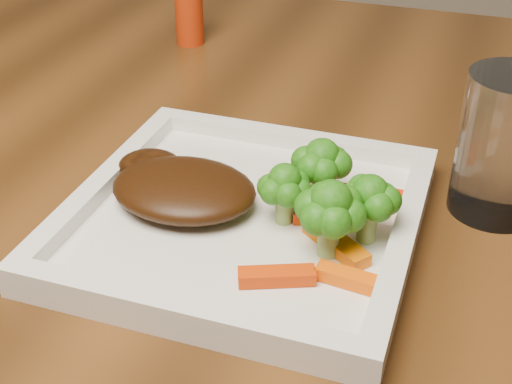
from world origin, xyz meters
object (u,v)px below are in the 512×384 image
(plate, at_px, (244,222))
(steak, at_px, (184,189))
(dining_table, at_px, (165,369))
(drinking_glass, at_px, (505,146))
(spice_shaker, at_px, (189,8))

(plate, bearing_deg, steak, -179.96)
(dining_table, height_order, drinking_glass, drinking_glass)
(steak, bearing_deg, drinking_glass, 21.77)
(drinking_glass, bearing_deg, spice_shaker, 145.24)
(steak, relative_size, drinking_glass, 1.00)
(plate, xyz_separation_m, spice_shaker, (-0.21, 0.37, 0.04))
(plate, distance_m, steak, 0.06)
(dining_table, relative_size, spice_shaker, 17.39)
(dining_table, xyz_separation_m, steak, (0.12, -0.16, 0.40))
(drinking_glass, bearing_deg, dining_table, 170.44)
(drinking_glass, bearing_deg, steak, -158.23)
(dining_table, distance_m, steak, 0.45)
(spice_shaker, bearing_deg, drinking_glass, -34.76)
(spice_shaker, bearing_deg, steak, -67.30)
(plate, relative_size, spice_shaker, 2.93)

